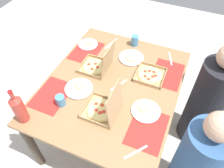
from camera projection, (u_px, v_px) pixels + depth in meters
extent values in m
plane|color=beige|center=(112.00, 129.00, 2.48)|extent=(6.00, 6.00, 0.00)
cylinder|color=#3F3328|center=(95.00, 59.00, 2.73)|extent=(0.07, 0.07, 0.72)
cylinder|color=#3F3328|center=(32.00, 145.00, 1.96)|extent=(0.07, 0.07, 0.72)
cylinder|color=#3F3328|center=(175.00, 82.00, 2.47)|extent=(0.07, 0.07, 0.72)
cube|color=#936D47|center=(112.00, 85.00, 1.93)|extent=(1.38, 1.12, 0.03)
cube|color=red|center=(86.00, 51.00, 2.22)|extent=(0.36, 0.26, 0.00)
cube|color=red|center=(52.00, 95.00, 1.84)|extent=(0.36, 0.26, 0.00)
cube|color=red|center=(167.00, 74.00, 2.00)|extent=(0.36, 0.26, 0.00)
cube|color=red|center=(147.00, 129.00, 1.62)|extent=(0.36, 0.26, 0.00)
cube|color=tan|center=(101.00, 111.00, 1.73)|extent=(0.26, 0.26, 0.01)
cube|color=tan|center=(107.00, 98.00, 1.79)|extent=(0.01, 0.26, 0.03)
cube|color=tan|center=(94.00, 122.00, 1.64)|extent=(0.01, 0.26, 0.03)
cube|color=tan|center=(86.00, 104.00, 1.75)|extent=(0.26, 0.01, 0.03)
cube|color=tan|center=(116.00, 115.00, 1.68)|extent=(0.26, 0.01, 0.03)
cylinder|color=#E0B76B|center=(101.00, 110.00, 1.72)|extent=(0.23, 0.23, 0.01)
cylinder|color=#EFD67F|center=(101.00, 110.00, 1.72)|extent=(0.20, 0.20, 0.00)
cylinder|color=red|center=(100.00, 113.00, 1.69)|extent=(0.03, 0.03, 0.00)
cylinder|color=red|center=(104.00, 112.00, 1.70)|extent=(0.03, 0.03, 0.00)
cylinder|color=red|center=(110.00, 110.00, 1.71)|extent=(0.03, 0.03, 0.00)
cylinder|color=red|center=(102.00, 105.00, 1.74)|extent=(0.03, 0.03, 0.00)
cylinder|color=red|center=(96.00, 104.00, 1.75)|extent=(0.03, 0.03, 0.00)
cylinder|color=red|center=(96.00, 110.00, 1.71)|extent=(0.03, 0.03, 0.00)
cube|color=tan|center=(115.00, 103.00, 1.58)|extent=(0.26, 0.04, 0.26)
cube|color=tan|center=(95.00, 68.00, 2.06)|extent=(0.25, 0.25, 0.01)
cube|color=tan|center=(100.00, 58.00, 2.12)|extent=(0.01, 0.25, 0.03)
cube|color=tan|center=(89.00, 75.00, 1.97)|extent=(0.01, 0.25, 0.03)
cube|color=tan|center=(83.00, 63.00, 2.07)|extent=(0.25, 0.01, 0.03)
cube|color=tan|center=(107.00, 70.00, 2.01)|extent=(0.25, 0.01, 0.03)
cylinder|color=#E0B76B|center=(95.00, 67.00, 2.05)|extent=(0.22, 0.22, 0.01)
cylinder|color=#EFD67F|center=(95.00, 66.00, 2.04)|extent=(0.20, 0.20, 0.00)
cylinder|color=red|center=(92.00, 69.00, 2.02)|extent=(0.03, 0.03, 0.00)
cylinder|color=red|center=(97.00, 67.00, 2.03)|extent=(0.03, 0.03, 0.00)
cylinder|color=red|center=(96.00, 64.00, 2.06)|extent=(0.03, 0.03, 0.00)
cylinder|color=red|center=(89.00, 64.00, 2.06)|extent=(0.03, 0.03, 0.00)
cube|color=tan|center=(108.00, 59.00, 1.90)|extent=(0.25, 0.03, 0.25)
cube|color=tan|center=(150.00, 76.00, 1.98)|extent=(0.25, 0.25, 0.01)
cube|color=tan|center=(154.00, 66.00, 2.05)|extent=(0.01, 0.25, 0.03)
cube|color=tan|center=(146.00, 84.00, 1.89)|extent=(0.01, 0.25, 0.03)
cube|color=tan|center=(137.00, 71.00, 2.00)|extent=(0.25, 0.01, 0.03)
cube|color=tan|center=(164.00, 79.00, 1.94)|extent=(0.25, 0.01, 0.03)
cylinder|color=#E0B76B|center=(150.00, 75.00, 1.98)|extent=(0.22, 0.22, 0.01)
cylinder|color=#EFD67F|center=(150.00, 75.00, 1.97)|extent=(0.20, 0.20, 0.00)
cylinder|color=red|center=(149.00, 79.00, 1.93)|extent=(0.03, 0.03, 0.00)
cylinder|color=red|center=(153.00, 77.00, 1.95)|extent=(0.03, 0.03, 0.00)
cylinder|color=red|center=(156.00, 76.00, 1.96)|extent=(0.03, 0.03, 0.00)
cylinder|color=red|center=(154.00, 72.00, 1.99)|extent=(0.03, 0.03, 0.00)
cylinder|color=red|center=(149.00, 71.00, 2.00)|extent=(0.03, 0.03, 0.00)
cylinder|color=red|center=(145.00, 71.00, 2.00)|extent=(0.03, 0.03, 0.00)
cylinder|color=red|center=(145.00, 76.00, 1.95)|extent=(0.03, 0.03, 0.00)
cylinder|color=white|center=(79.00, 89.00, 1.88)|extent=(0.23, 0.23, 0.01)
cylinder|color=white|center=(79.00, 88.00, 1.87)|extent=(0.24, 0.24, 0.01)
cylinder|color=#E0B76B|center=(79.00, 85.00, 1.89)|extent=(0.10, 0.10, 0.01)
cylinder|color=#EFD67F|center=(79.00, 85.00, 1.88)|extent=(0.08, 0.08, 0.00)
cylinder|color=white|center=(88.00, 45.00, 2.28)|extent=(0.19, 0.19, 0.01)
cylinder|color=white|center=(88.00, 44.00, 2.28)|extent=(0.20, 0.20, 0.01)
cylinder|color=#E0B76B|center=(90.00, 43.00, 2.28)|extent=(0.08, 0.08, 0.01)
cylinder|color=#EFD67F|center=(90.00, 42.00, 2.28)|extent=(0.07, 0.07, 0.00)
cylinder|color=white|center=(146.00, 111.00, 1.72)|extent=(0.22, 0.22, 0.01)
cylinder|color=white|center=(146.00, 111.00, 1.72)|extent=(0.23, 0.23, 0.01)
cylinder|color=#E0B76B|center=(143.00, 108.00, 1.73)|extent=(0.09, 0.09, 0.01)
cylinder|color=#EFD67F|center=(143.00, 108.00, 1.72)|extent=(0.08, 0.08, 0.00)
cylinder|color=white|center=(131.00, 58.00, 2.14)|extent=(0.23, 0.23, 0.01)
cylinder|color=white|center=(131.00, 57.00, 2.14)|extent=(0.24, 0.24, 0.01)
cylinder|color=#E0B76B|center=(131.00, 59.00, 2.11)|extent=(0.10, 0.10, 0.01)
cylinder|color=#EFD67F|center=(131.00, 58.00, 2.11)|extent=(0.08, 0.08, 0.00)
cylinder|color=#B2382D|center=(20.00, 110.00, 1.60)|extent=(0.09, 0.09, 0.22)
cone|color=#B2382D|center=(14.00, 99.00, 1.51)|extent=(0.09, 0.09, 0.04)
cylinder|color=#B2382D|center=(12.00, 95.00, 1.48)|extent=(0.03, 0.03, 0.06)
cylinder|color=red|center=(10.00, 92.00, 1.45)|extent=(0.03, 0.03, 0.01)
cylinder|color=teal|center=(61.00, 101.00, 1.74)|extent=(0.07, 0.07, 0.09)
cylinder|color=teal|center=(135.00, 41.00, 2.25)|extent=(0.07, 0.07, 0.11)
cube|color=#B7B7BC|center=(136.00, 152.00, 1.50)|extent=(0.16, 0.13, 0.00)
cube|color=#B7B7BC|center=(111.00, 44.00, 2.30)|extent=(0.21, 0.06, 0.00)
cube|color=#B7B7BC|center=(119.00, 85.00, 1.91)|extent=(0.18, 0.10, 0.00)
cube|color=#B7B7BC|center=(170.00, 59.00, 2.14)|extent=(0.18, 0.08, 0.00)
cylinder|color=black|center=(205.00, 105.00, 2.09)|extent=(0.32, 0.32, 1.00)
cylinder|color=#33598C|center=(193.00, 166.00, 1.72)|extent=(0.32, 0.32, 0.95)
sphere|color=#D1A889|center=(220.00, 127.00, 1.29)|extent=(0.19, 0.19, 0.19)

